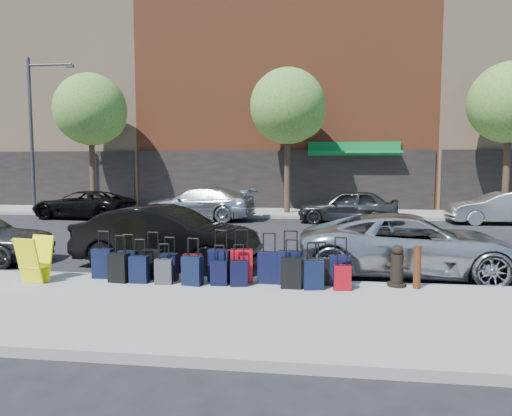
# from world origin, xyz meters

# --- Properties ---
(ground) EXTENTS (120.00, 120.00, 0.00)m
(ground) POSITION_xyz_m (0.00, 0.00, 0.00)
(ground) COLOR black
(ground) RESTS_ON ground
(sidewalk_near) EXTENTS (60.00, 4.00, 0.15)m
(sidewalk_near) POSITION_xyz_m (0.00, -6.50, 0.07)
(sidewalk_near) COLOR gray
(sidewalk_near) RESTS_ON ground
(sidewalk_far) EXTENTS (60.00, 4.00, 0.15)m
(sidewalk_far) POSITION_xyz_m (0.00, 10.00, 0.07)
(sidewalk_far) COLOR gray
(sidewalk_far) RESTS_ON ground
(curb_near) EXTENTS (60.00, 0.08, 0.15)m
(curb_near) POSITION_xyz_m (0.00, -4.48, 0.07)
(curb_near) COLOR gray
(curb_near) RESTS_ON ground
(curb_far) EXTENTS (60.00, 0.08, 0.15)m
(curb_far) POSITION_xyz_m (0.00, 7.98, 0.07)
(curb_far) COLOR gray
(curb_far) RESTS_ON ground
(building_left) EXTENTS (15.00, 12.12, 16.00)m
(building_left) POSITION_xyz_m (-16.00, 17.98, 7.98)
(building_left) COLOR tan
(building_left) RESTS_ON ground
(building_center) EXTENTS (17.00, 12.85, 20.00)m
(building_center) POSITION_xyz_m (0.00, 17.99, 9.98)
(building_center) COLOR brown
(building_center) RESTS_ON ground
(tree_left) EXTENTS (3.80, 3.80, 7.27)m
(tree_left) POSITION_xyz_m (-9.86, 9.50, 5.41)
(tree_left) COLOR black
(tree_left) RESTS_ON sidewalk_far
(tree_center) EXTENTS (3.80, 3.80, 7.27)m
(tree_center) POSITION_xyz_m (0.64, 9.50, 5.41)
(tree_center) COLOR black
(tree_center) RESTS_ON sidewalk_far
(streetlight) EXTENTS (2.59, 0.18, 8.00)m
(streetlight) POSITION_xyz_m (-12.80, 8.80, 4.66)
(streetlight) COLOR #333338
(streetlight) RESTS_ON sidewalk_far
(suitcase_front_0) EXTENTS (0.41, 0.23, 0.99)m
(suitcase_front_0) POSITION_xyz_m (-2.47, -4.84, 0.46)
(suitcase_front_0) COLOR black
(suitcase_front_0) RESTS_ON sidewalk_near
(suitcase_front_1) EXTENTS (0.38, 0.21, 0.93)m
(suitcase_front_1) POSITION_xyz_m (-1.95, -4.78, 0.44)
(suitcase_front_1) COLOR black
(suitcase_front_1) RESTS_ON sidewalk_near
(suitcase_front_2) EXTENTS (0.43, 0.27, 0.98)m
(suitcase_front_2) POSITION_xyz_m (-1.42, -4.77, 0.46)
(suitcase_front_2) COLOR black
(suitcase_front_2) RESTS_ON sidewalk_near
(suitcase_front_3) EXTENTS (0.38, 0.23, 0.90)m
(suitcase_front_3) POSITION_xyz_m (-1.04, -4.83, 0.43)
(suitcase_front_3) COLOR black
(suitcase_front_3) RESTS_ON sidewalk_near
(suitcase_front_4) EXTENTS (0.38, 0.22, 0.88)m
(suitcase_front_4) POSITION_xyz_m (-0.54, -4.84, 0.43)
(suitcase_front_4) COLOR #9F0A13
(suitcase_front_4) RESTS_ON sidewalk_near
(suitcase_front_5) EXTENTS (0.48, 0.32, 1.06)m
(suitcase_front_5) POSITION_xyz_m (0.03, -4.85, 0.48)
(suitcase_front_5) COLOR black
(suitcase_front_5) RESTS_ON sidewalk_near
(suitcase_front_6) EXTENTS (0.48, 0.31, 1.07)m
(suitcase_front_6) POSITION_xyz_m (0.48, -4.81, 0.49)
(suitcase_front_6) COLOR #AA0A15
(suitcase_front_6) RESTS_ON sidewalk_near
(suitcase_front_7) EXTENTS (0.43, 0.25, 1.02)m
(suitcase_front_7) POSITION_xyz_m (1.03, -4.81, 0.47)
(suitcase_front_7) COLOR black
(suitcase_front_7) RESTS_ON sidewalk_near
(suitcase_front_8) EXTENTS (0.45, 0.25, 1.08)m
(suitcase_front_8) POSITION_xyz_m (1.47, -4.84, 0.49)
(suitcase_front_8) COLOR black
(suitcase_front_8) RESTS_ON sidewalk_near
(suitcase_front_9) EXTENTS (0.39, 0.26, 0.86)m
(suitcase_front_9) POSITION_xyz_m (2.07, -4.81, 0.42)
(suitcase_front_9) COLOR black
(suitcase_front_9) RESTS_ON sidewalk_near
(suitcase_front_10) EXTENTS (0.42, 0.26, 0.96)m
(suitcase_front_10) POSITION_xyz_m (2.45, -4.79, 0.45)
(suitcase_front_10) COLOR black
(suitcase_front_10) RESTS_ON sidewalk_near
(suitcase_back_1) EXTENTS (0.43, 0.29, 0.96)m
(suitcase_back_1) POSITION_xyz_m (-1.99, -5.12, 0.45)
(suitcase_back_1) COLOR black
(suitcase_back_1) RESTS_ON sidewalk_near
(suitcase_back_2) EXTENTS (0.37, 0.21, 0.88)m
(suitcase_back_2) POSITION_xyz_m (-1.57, -5.11, 0.43)
(suitcase_back_2) COLOR black
(suitcase_back_2) RESTS_ON sidewalk_near
(suitcase_back_3) EXTENTS (0.36, 0.23, 0.81)m
(suitcase_back_3) POSITION_xyz_m (-1.04, -5.15, 0.40)
(suitcase_back_3) COLOR #38383D
(suitcase_back_3) RESTS_ON sidewalk_near
(suitcase_back_4) EXTENTS (0.43, 0.29, 0.93)m
(suitcase_back_4) POSITION_xyz_m (-0.45, -5.15, 0.44)
(suitcase_back_4) COLOR black
(suitcase_back_4) RESTS_ON sidewalk_near
(suitcase_back_5) EXTENTS (0.34, 0.21, 0.80)m
(suitcase_back_5) POSITION_xyz_m (0.07, -5.09, 0.40)
(suitcase_back_5) COLOR black
(suitcase_back_5) RESTS_ON sidewalk_near
(suitcase_back_6) EXTENTS (0.37, 0.25, 0.82)m
(suitcase_back_6) POSITION_xyz_m (0.47, -5.10, 0.41)
(suitcase_back_6) COLOR black
(suitcase_back_6) RESTS_ON sidewalk_near
(suitcase_back_8) EXTENTS (0.41, 0.24, 0.95)m
(suitcase_back_8) POSITION_xyz_m (1.51, -5.13, 0.45)
(suitcase_back_8) COLOR black
(suitcase_back_8) RESTS_ON sidewalk_near
(suitcase_back_9) EXTENTS (0.41, 0.28, 0.90)m
(suitcase_back_9) POSITION_xyz_m (1.92, -5.15, 0.43)
(suitcase_back_9) COLOR black
(suitcase_back_9) RESTS_ON sidewalk_near
(suitcase_back_10) EXTENTS (0.33, 0.21, 0.77)m
(suitcase_back_10) POSITION_xyz_m (2.47, -5.15, 0.39)
(suitcase_back_10) COLOR maroon
(suitcase_back_10) RESTS_ON sidewalk_near
(fire_hydrant) EXTENTS (0.42, 0.37, 0.82)m
(fire_hydrant) POSITION_xyz_m (3.55, -4.71, 0.53)
(fire_hydrant) COLOR black
(fire_hydrant) RESTS_ON sidewalk_near
(bollard) EXTENTS (0.16, 0.16, 0.85)m
(bollard) POSITION_xyz_m (3.90, -4.85, 0.59)
(bollard) COLOR #38190C
(bollard) RESTS_ON sidewalk_near
(display_rack) EXTENTS (0.61, 0.66, 0.93)m
(display_rack) POSITION_xyz_m (-3.67, -5.36, 0.61)
(display_rack) COLOR #FEF70E
(display_rack) RESTS_ON sidewalk_near
(car_near_1) EXTENTS (4.71, 2.06, 1.50)m
(car_near_1) POSITION_xyz_m (-1.72, -2.92, 0.75)
(car_near_1) COLOR black
(car_near_1) RESTS_ON ground
(car_near_2) EXTENTS (5.23, 2.74, 1.40)m
(car_near_2) POSITION_xyz_m (4.15, -3.03, 0.70)
(car_near_2) COLOR #B0B2B7
(car_near_2) RESTS_ON ground
(car_far_0) EXTENTS (5.00, 2.68, 1.34)m
(car_far_0) POSITION_xyz_m (-9.15, 6.80, 0.67)
(car_far_0) COLOR black
(car_far_0) RESTS_ON ground
(car_far_1) EXTENTS (5.52, 2.78, 1.54)m
(car_far_1) POSITION_xyz_m (-3.47, 6.89, 0.77)
(car_far_1) COLOR #B8BBBF
(car_far_1) RESTS_ON ground
(car_far_2) EXTENTS (4.50, 2.09, 1.49)m
(car_far_2) POSITION_xyz_m (3.36, 6.66, 0.75)
(car_far_2) COLOR #2E2E30
(car_far_2) RESTS_ON ground
(car_far_3) EXTENTS (4.28, 1.57, 1.40)m
(car_far_3) POSITION_xyz_m (9.84, 7.03, 0.70)
(car_far_3) COLOR silver
(car_far_3) RESTS_ON ground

